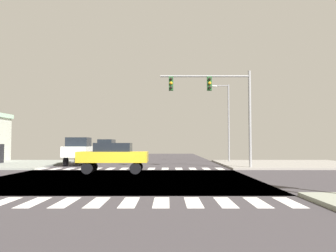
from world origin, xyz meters
TOP-DOWN VIEW (x-y plane):
  - ground at (0.00, 0.00)m, footprint 90.00×90.00m
  - sidewalk_corner_ne at (13.00, 12.00)m, footprint 12.00×12.00m
  - crosswalk_near at (-0.25, -7.30)m, footprint 13.50×2.00m
  - crosswalk_far at (-0.25, 7.30)m, footprint 13.50×2.00m
  - traffic_signal_mast at (5.96, 6.92)m, footprint 6.62×0.55m
  - street_lamp at (8.10, 15.41)m, footprint 1.78×0.32m
  - suv_nearside_1 at (-5.00, 24.02)m, footprint 1.96×4.60m
  - sedan_farside_1 at (-0.97, 3.50)m, footprint 4.30×1.80m
  - pickup_leading_1 at (-5.00, 11.42)m, footprint 2.00×5.10m

SIDE VIEW (x-z plane):
  - ground at x=0.00m, z-range -0.05..0.00m
  - crosswalk_near at x=-0.25m, z-range 0.00..0.01m
  - crosswalk_far at x=-0.25m, z-range 0.00..0.01m
  - sidewalk_corner_ne at x=13.00m, z-range 0.00..0.14m
  - sedan_farside_1 at x=-0.97m, z-range 0.18..2.06m
  - pickup_leading_1 at x=-5.00m, z-range 0.12..2.47m
  - suv_nearside_1 at x=-5.00m, z-range 0.22..2.56m
  - street_lamp at x=8.10m, z-range 0.78..8.36m
  - traffic_signal_mast at x=5.96m, z-range 1.70..8.87m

